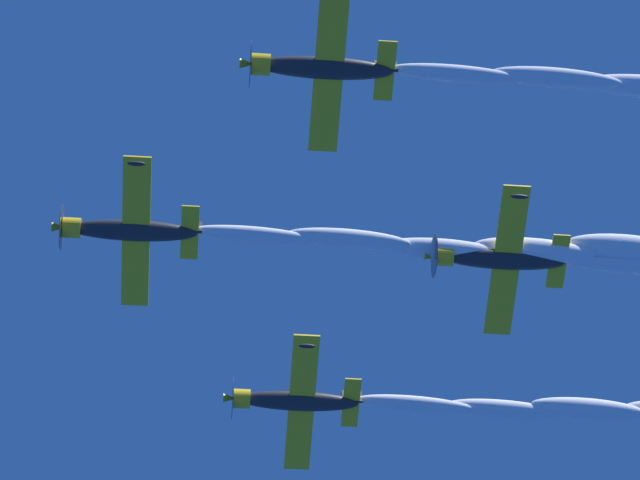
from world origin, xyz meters
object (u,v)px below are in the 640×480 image
at_px(airplane_right_wingman, 293,401).
at_px(airplane_slot_tail, 498,259).
at_px(airplane_lead, 127,230).
at_px(airplane_left_wingman, 319,68).

height_order(airplane_right_wingman, airplane_slot_tail, airplane_slot_tail).
xyz_separation_m(airplane_lead, airplane_right_wingman, (14.87, -1.42, -0.37)).
xyz_separation_m(airplane_left_wingman, airplane_right_wingman, (17.33, 13.08, -0.47)).
distance_m(airplane_left_wingman, airplane_slot_tail, 15.76).
bearing_deg(airplane_slot_tail, airplane_right_wingman, 83.57).
bearing_deg(airplane_lead, airplane_right_wingman, -5.44).
relative_size(airplane_lead, airplane_left_wingman, 1.00).
xyz_separation_m(airplane_right_wingman, airplane_slot_tail, (-1.71, -15.15, 0.66)).
bearing_deg(airplane_lead, airplane_slot_tail, -51.53).
bearing_deg(airplane_left_wingman, airplane_right_wingman, 37.03).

